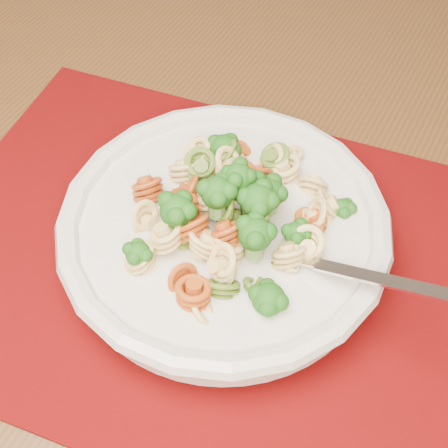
# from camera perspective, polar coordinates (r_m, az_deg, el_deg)

# --- Properties ---
(dining_table) EXTENTS (1.49, 1.13, 0.70)m
(dining_table) POSITION_cam_1_polar(r_m,az_deg,el_deg) (0.72, 1.53, 1.64)
(dining_table) COLOR #523217
(dining_table) RESTS_ON ground
(placemat) EXTENTS (0.52, 0.42, 0.00)m
(placemat) POSITION_cam_1_polar(r_m,az_deg,el_deg) (0.56, -2.54, -2.97)
(placemat) COLOR #580305
(placemat) RESTS_ON dining_table
(pasta_bowl) EXTENTS (0.29, 0.29, 0.05)m
(pasta_bowl) POSITION_cam_1_polar(r_m,az_deg,el_deg) (0.53, -0.00, -0.55)
(pasta_bowl) COLOR beige
(pasta_bowl) RESTS_ON placemat
(pasta_broccoli_heap) EXTENTS (0.24, 0.24, 0.06)m
(pasta_broccoli_heap) POSITION_cam_1_polar(r_m,az_deg,el_deg) (0.52, 0.00, 0.40)
(pasta_broccoli_heap) COLOR #E6C071
(pasta_broccoli_heap) RESTS_ON pasta_bowl
(fork) EXTENTS (0.18, 0.07, 0.08)m
(fork) POSITION_cam_1_polar(r_m,az_deg,el_deg) (0.50, 5.99, -3.08)
(fork) COLOR silver
(fork) RESTS_ON pasta_bowl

